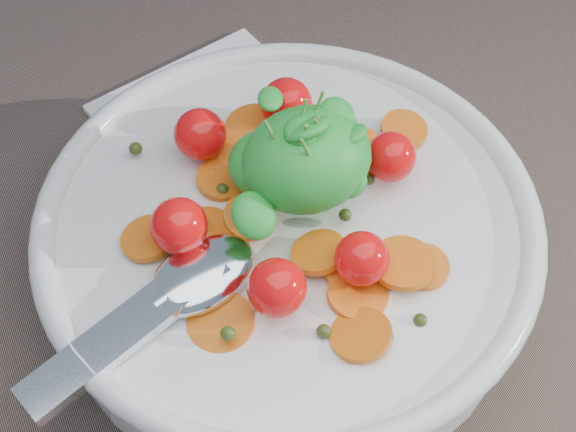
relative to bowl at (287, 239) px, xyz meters
name	(u,v)px	position (x,y,z in m)	size (l,w,h in m)	color
ground	(332,270)	(0.03, -0.01, -0.04)	(6.00, 6.00, 0.00)	#7A6257
bowl	(287,239)	(0.00, 0.00, 0.00)	(0.34, 0.31, 0.14)	silver
napkin	(212,116)	(0.00, 0.15, -0.03)	(0.15, 0.13, 0.01)	white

